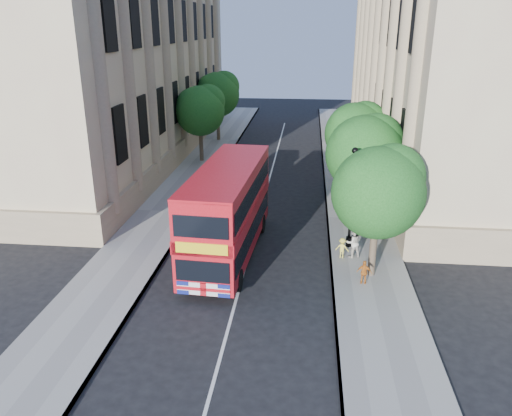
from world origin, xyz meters
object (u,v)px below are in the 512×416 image
(lamp_post, at_px, (351,202))
(woman_pedestrian, at_px, (353,242))
(double_decker_bus, at_px, (228,209))
(box_van, at_px, (240,172))
(police_constable, at_px, (211,271))

(lamp_post, xyz_separation_m, woman_pedestrian, (0.09, -1.24, -1.62))
(lamp_post, height_order, double_decker_bus, lamp_post)
(box_van, xyz_separation_m, police_constable, (0.64, -13.95, -0.32))
(lamp_post, bearing_deg, double_decker_bus, -166.10)
(police_constable, bearing_deg, box_van, -111.67)
(box_van, height_order, police_constable, box_van)
(woman_pedestrian, bearing_deg, double_decker_bus, -19.59)
(box_van, bearing_deg, double_decker_bus, -87.68)
(double_decker_bus, xyz_separation_m, police_constable, (-0.20, -3.53, -1.53))
(lamp_post, bearing_deg, woman_pedestrian, -85.71)
(lamp_post, height_order, police_constable, lamp_post)
(lamp_post, distance_m, woman_pedestrian, 2.04)
(lamp_post, relative_size, double_decker_bus, 0.53)
(woman_pedestrian, bearing_deg, lamp_post, -107.52)
(police_constable, xyz_separation_m, woman_pedestrian, (6.25, 3.76, -0.03))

